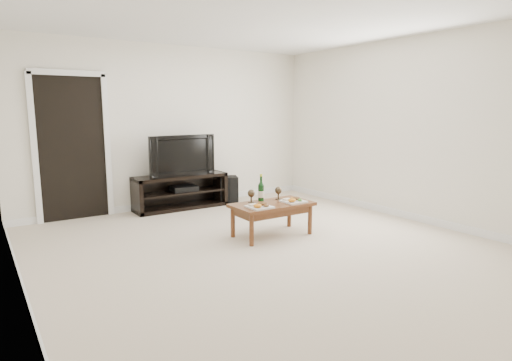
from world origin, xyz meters
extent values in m
plane|color=beige|center=(0.00, 0.00, 0.00)|extent=(5.50, 5.50, 0.00)
cube|color=white|center=(0.00, 2.77, 1.30)|extent=(5.00, 0.04, 2.60)
cube|color=white|center=(0.00, 0.00, 2.62)|extent=(5.00, 5.50, 0.04)
cube|color=black|center=(-1.55, 2.73, 1.02)|extent=(0.90, 0.02, 2.05)
cube|color=black|center=(0.00, 2.50, 0.28)|extent=(1.50, 0.45, 0.55)
imported|color=black|center=(0.00, 2.50, 0.87)|extent=(1.12, 0.22, 0.64)
cube|color=black|center=(0.05, 2.48, 0.33)|extent=(0.42, 0.33, 0.08)
cube|color=black|center=(0.86, 2.46, 0.23)|extent=(0.39, 0.39, 0.45)
cube|color=#5D3019|center=(0.34, 0.45, 0.21)|extent=(1.02, 0.56, 0.42)
cube|color=white|center=(0.07, 0.33, 0.45)|extent=(0.27, 0.27, 0.07)
cube|color=white|center=(0.60, 0.35, 0.45)|extent=(0.27, 0.27, 0.07)
cylinder|color=black|center=(0.30, 0.64, 0.59)|extent=(0.07, 0.07, 0.35)
camera|label=1|loc=(-2.75, -3.82, 1.59)|focal=30.00mm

